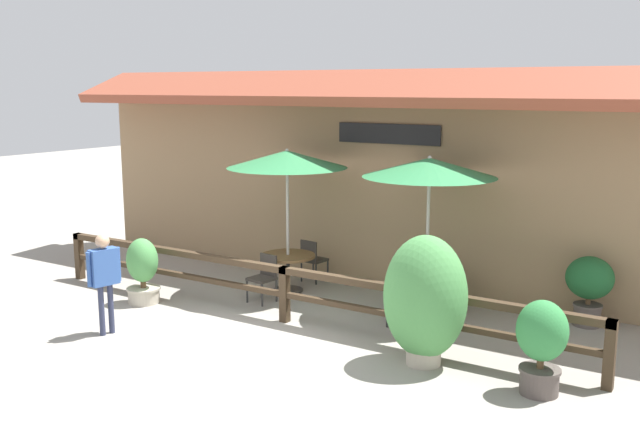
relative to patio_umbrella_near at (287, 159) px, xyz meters
The scene contains 16 objects.
ground_plane 3.78m from the patio_umbrella_near, 68.88° to the right, with size 60.00×60.00×0.00m, color gray.
building_facade 1.85m from the patio_umbrella_near, 56.23° to the left, with size 14.28×1.49×4.23m.
patio_railing 2.62m from the patio_umbrella_near, 57.06° to the right, with size 10.40×0.14×0.95m.
patio_umbrella_near is the anchor object (origin of this frame).
dining_table_near 1.97m from the patio_umbrella_near, 63.43° to the right, with size 1.05×1.05×0.72m.
chair_near_streetside 2.21m from the patio_umbrella_near, 88.54° to the right, with size 0.47×0.47×0.87m.
chair_near_wallside 2.21m from the patio_umbrella_near, 86.49° to the left, with size 0.46×0.46×0.87m.
patio_umbrella_middle 2.83m from the patio_umbrella_near, ahead, with size 2.27×2.27×2.75m.
dining_table_middle 3.45m from the patio_umbrella_near, ahead, with size 1.05×1.05×0.72m.
chair_middle_streetside 3.53m from the patio_umbrella_near, 12.95° to the right, with size 0.44×0.44×0.87m.
chair_middle_wallside 3.65m from the patio_umbrella_near, 17.19° to the left, with size 0.46×0.46×0.87m.
potted_plant_corner_fern 3.34m from the patio_umbrella_near, 131.20° to the right, with size 0.61×0.61×1.20m.
potted_plant_broad_leaf 6.11m from the patio_umbrella_near, 21.68° to the right, with size 0.66×0.59×1.25m.
potted_plant_small_flowering 4.54m from the patio_umbrella_near, 28.45° to the right, with size 1.20×1.08×1.88m.
potted_plant_entrance_palm 5.73m from the patio_umbrella_near, 10.07° to the left, with size 0.77×0.69×1.17m.
pedestrian 4.00m from the patio_umbrella_near, 106.44° to the right, with size 0.29×0.56×1.63m.
Camera 1 is at (6.60, -8.34, 3.90)m, focal length 40.00 mm.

